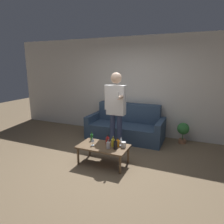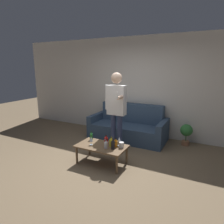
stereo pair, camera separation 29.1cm
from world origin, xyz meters
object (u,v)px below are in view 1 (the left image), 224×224
object	(u,v)px
bottle_orange	(108,145)
person_standing_front	(116,105)
couch	(126,127)
coffee_table	(103,148)

from	to	relation	value
bottle_orange	person_standing_front	bearing A→B (deg)	101.44
couch	person_standing_front	bearing A→B (deg)	-85.67
couch	coffee_table	xyz separation A→B (m)	(0.08, -1.58, 0.02)
coffee_table	bottle_orange	xyz separation A→B (m)	(0.14, -0.08, 0.11)
bottle_orange	person_standing_front	xyz separation A→B (m)	(-0.15, 0.77, 0.62)
bottle_orange	couch	bearing A→B (deg)	97.63
couch	person_standing_front	size ratio (longest dim) A/B	1.12
person_standing_front	couch	bearing A→B (deg)	94.33
coffee_table	bottle_orange	world-z (taller)	bottle_orange
coffee_table	person_standing_front	bearing A→B (deg)	91.08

